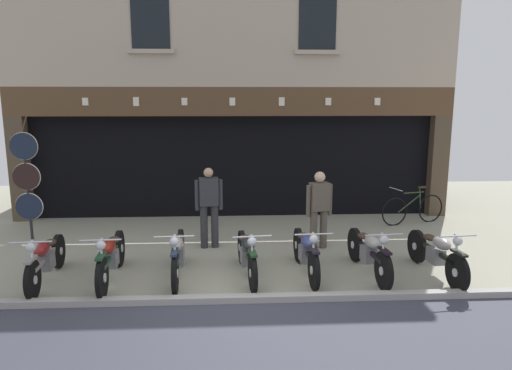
% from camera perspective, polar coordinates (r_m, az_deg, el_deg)
% --- Properties ---
extents(ground, '(23.04, 22.00, 0.18)m').
position_cam_1_polar(ground, '(6.22, -2.38, -18.70)').
color(ground, gray).
extents(shop_facade, '(11.34, 4.42, 6.52)m').
position_cam_1_polar(shop_facade, '(13.46, -2.83, 5.20)').
color(shop_facade, black).
rests_on(shop_facade, ground).
extents(motorcycle_far_left, '(0.62, 1.97, 0.90)m').
position_cam_1_polar(motorcycle_far_left, '(8.43, -24.62, -8.30)').
color(motorcycle_far_left, black).
rests_on(motorcycle_far_left, ground).
extents(motorcycle_left, '(0.62, 2.08, 0.92)m').
position_cam_1_polar(motorcycle_left, '(8.11, -17.54, -8.43)').
color(motorcycle_left, black).
rests_on(motorcycle_left, ground).
extents(motorcycle_center_left, '(0.62, 1.97, 0.92)m').
position_cam_1_polar(motorcycle_center_left, '(7.98, -9.65, -8.39)').
color(motorcycle_center_left, black).
rests_on(motorcycle_center_left, ground).
extents(motorcycle_center, '(0.62, 1.93, 0.91)m').
position_cam_1_polar(motorcycle_center, '(7.91, -1.12, -8.49)').
color(motorcycle_center, black).
rests_on(motorcycle_center, ground).
extents(motorcycle_center_right, '(0.62, 1.95, 0.92)m').
position_cam_1_polar(motorcycle_center_right, '(8.06, 6.20, -8.16)').
color(motorcycle_center_right, black).
rests_on(motorcycle_center_right, ground).
extents(motorcycle_right, '(0.62, 1.99, 0.92)m').
position_cam_1_polar(motorcycle_right, '(8.24, 13.81, -8.00)').
color(motorcycle_right, black).
rests_on(motorcycle_right, ground).
extents(motorcycle_far_right, '(0.62, 1.96, 0.90)m').
position_cam_1_polar(motorcycle_far_right, '(8.54, 21.48, -7.82)').
color(motorcycle_far_right, black).
rests_on(motorcycle_far_right, ground).
extents(salesman_left, '(0.56, 0.27, 1.65)m').
position_cam_1_polar(salesman_left, '(9.37, -5.85, -2.35)').
color(salesman_left, '#2D2D33').
rests_on(salesman_left, ground).
extents(shopkeeper_center, '(0.55, 0.31, 1.59)m').
position_cam_1_polar(shopkeeper_center, '(9.37, 7.82, -2.64)').
color(shopkeeper_center, brown).
rests_on(shopkeeper_center, ground).
extents(tyre_sign_pole, '(0.59, 0.06, 2.33)m').
position_cam_1_polar(tyre_sign_pole, '(10.93, -26.55, 0.80)').
color(tyre_sign_pole, '#232328').
rests_on(tyre_sign_pole, ground).
extents(advert_board_near, '(0.69, 0.03, 0.91)m').
position_cam_1_polar(advert_board_near, '(12.18, 9.95, 4.61)').
color(advert_board_near, silver).
extents(leaning_bicycle, '(1.70, 0.65, 0.94)m').
position_cam_1_polar(leaning_bicycle, '(11.89, 18.89, -2.78)').
color(leaning_bicycle, black).
rests_on(leaning_bicycle, ground).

